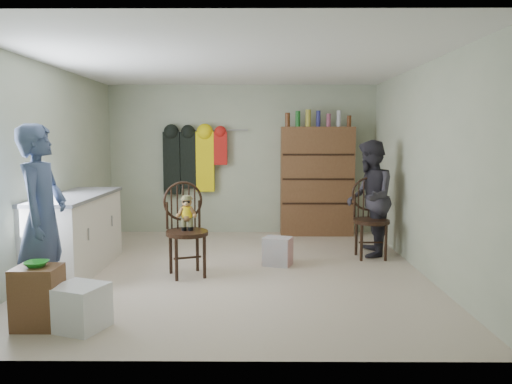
{
  "coord_description": "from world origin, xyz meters",
  "views": [
    {
      "loc": [
        0.29,
        -5.99,
        1.63
      ],
      "look_at": [
        0.25,
        0.2,
        0.95
      ],
      "focal_mm": 35.0,
      "sensor_mm": 36.0,
      "label": 1
    }
  ],
  "objects_px": {
    "chair_front": "(186,223)",
    "counter": "(76,232)",
    "dresser": "(317,180)",
    "chair_far": "(370,215)"
  },
  "relations": [
    {
      "from": "chair_front",
      "to": "counter",
      "type": "bearing_deg",
      "value": 151.2
    },
    {
      "from": "counter",
      "to": "chair_front",
      "type": "height_order",
      "value": "chair_front"
    },
    {
      "from": "chair_front",
      "to": "chair_far",
      "type": "xyz_separation_m",
      "value": [
        2.37,
        0.9,
        -0.05
      ]
    },
    {
      "from": "chair_front",
      "to": "dresser",
      "type": "xyz_separation_m",
      "value": [
        1.82,
        2.49,
        0.28
      ]
    },
    {
      "from": "counter",
      "to": "chair_far",
      "type": "distance_m",
      "value": 3.82
    },
    {
      "from": "counter",
      "to": "dresser",
      "type": "bearing_deg",
      "value": 35.69
    },
    {
      "from": "counter",
      "to": "chair_far",
      "type": "relative_size",
      "value": 1.71
    },
    {
      "from": "dresser",
      "to": "chair_front",
      "type": "bearing_deg",
      "value": -126.28
    },
    {
      "from": "chair_front",
      "to": "chair_far",
      "type": "height_order",
      "value": "chair_front"
    },
    {
      "from": "chair_front",
      "to": "chair_far",
      "type": "relative_size",
      "value": 1.02
    }
  ]
}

